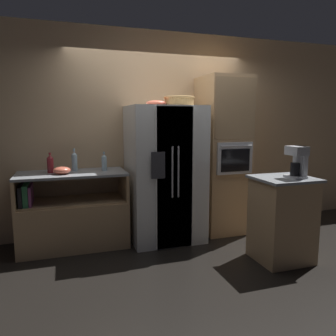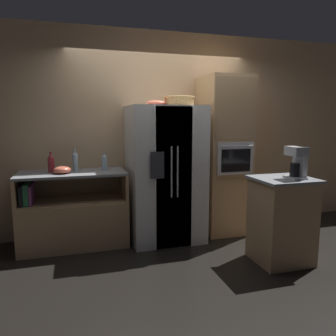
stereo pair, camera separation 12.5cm
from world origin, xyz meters
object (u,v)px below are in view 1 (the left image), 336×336
(wicker_basket, at_px, (179,101))
(bottle_short, at_px, (104,162))
(coffee_maker, at_px, (298,160))
(fruit_bowl, at_px, (156,103))
(bottle_tall, at_px, (50,164))
(mixing_bowl, at_px, (62,170))
(wall_oven, at_px, (223,155))
(bottle_wide, at_px, (74,161))
(refrigerator, at_px, (165,174))

(wicker_basket, bearing_deg, bottle_short, 170.09)
(coffee_maker, bearing_deg, fruit_bowl, 139.03)
(bottle_tall, distance_m, bottle_short, 0.65)
(bottle_tall, relative_size, mixing_bowl, 1.22)
(wall_oven, distance_m, wicker_basket, 1.03)
(bottle_short, relative_size, mixing_bowl, 1.18)
(wall_oven, bearing_deg, fruit_bowl, -174.20)
(bottle_short, bearing_deg, fruit_bowl, -12.39)
(coffee_maker, bearing_deg, bottle_short, 147.01)
(mixing_bowl, distance_m, coffee_maker, 2.71)
(mixing_bowl, bearing_deg, bottle_wide, 53.92)
(wall_oven, xyz_separation_m, coffee_maker, (0.28, -1.22, 0.06))
(wall_oven, distance_m, bottle_tall, 2.31)
(fruit_bowl, xyz_separation_m, bottle_short, (-0.66, 0.14, -0.75))
(wicker_basket, height_order, bottle_wide, wicker_basket)
(wall_oven, height_order, bottle_wide, wall_oven)
(bottle_wide, bearing_deg, wicker_basket, -11.38)
(refrigerator, relative_size, wicker_basket, 4.47)
(bottle_wide, distance_m, coffee_maker, 2.67)
(bottle_tall, bearing_deg, fruit_bowl, -7.25)
(refrigerator, xyz_separation_m, bottle_short, (-0.78, 0.11, 0.17))
(wicker_basket, bearing_deg, mixing_bowl, 177.98)
(wall_oven, bearing_deg, wicker_basket, -169.94)
(mixing_bowl, bearing_deg, bottle_tall, 134.06)
(bottle_wide, bearing_deg, fruit_bowl, -13.39)
(bottle_tall, bearing_deg, mixing_bowl, -45.94)
(bottle_short, xyz_separation_m, coffee_maker, (1.94, -1.26, 0.10))
(wall_oven, xyz_separation_m, bottle_short, (-1.66, 0.04, -0.04))
(wicker_basket, relative_size, bottle_tall, 1.58)
(bottle_wide, height_order, coffee_maker, coffee_maker)
(bottle_short, height_order, coffee_maker, coffee_maker)
(bottle_tall, distance_m, mixing_bowl, 0.20)
(bottle_tall, height_order, bottle_wide, bottle_wide)
(refrigerator, distance_m, fruit_bowl, 0.93)
(wicker_basket, bearing_deg, wall_oven, 10.06)
(wall_oven, bearing_deg, coffee_maker, -76.97)
(coffee_maker, bearing_deg, bottle_wide, 149.47)
(wall_oven, height_order, fruit_bowl, wall_oven)
(refrigerator, bearing_deg, wall_oven, 4.71)
(refrigerator, bearing_deg, bottle_tall, 174.52)
(bottle_short, height_order, bottle_wide, bottle_wide)
(fruit_bowl, bearing_deg, bottle_tall, 172.75)
(refrigerator, xyz_separation_m, wall_oven, (0.88, 0.07, 0.21))
(fruit_bowl, bearing_deg, wall_oven, 5.80)
(fruit_bowl, relative_size, bottle_tall, 1.06)
(bottle_wide, distance_m, mixing_bowl, 0.28)
(wall_oven, height_order, wicker_basket, wall_oven)
(bottle_short, bearing_deg, coffee_maker, -32.99)
(refrigerator, relative_size, bottle_wide, 6.21)
(wall_oven, relative_size, wicker_basket, 5.50)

